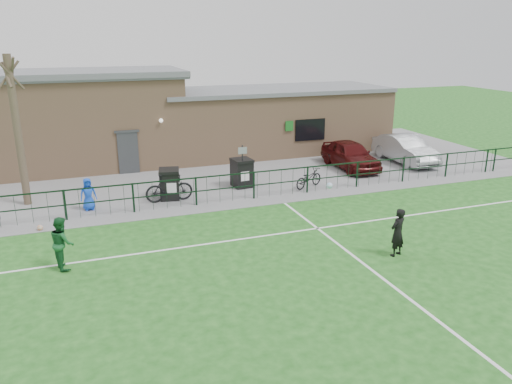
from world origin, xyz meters
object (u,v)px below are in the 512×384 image
object	(u,v)px
car_silver	(405,149)
bicycle_d	(169,188)
wheelie_bin_left	(170,185)
sign_post	(242,167)
bare_tree	(18,132)
spectator_child	(88,194)
outfield_player	(62,243)
bicycle_e	(309,178)
ball_ground	(40,228)
wheelie_bin_right	(242,174)
car_maroon	(350,155)

from	to	relation	value
car_silver	bicycle_d	size ratio (longest dim) A/B	2.26
wheelie_bin_left	sign_post	xyz separation A→B (m)	(3.36, 0.33, 0.40)
bare_tree	bicycle_d	distance (m)	6.27
spectator_child	outfield_player	size ratio (longest dim) A/B	0.81
wheelie_bin_left	bicycle_e	world-z (taller)	wheelie_bin_left
sign_post	car_silver	distance (m)	9.99
bicycle_d	ball_ground	bearing A→B (deg)	107.55
bare_tree	bicycle_e	distance (m)	12.29
car_silver	ball_ground	xyz separation A→B (m)	(-18.26, -3.91, -0.65)
bicycle_e	sign_post	bearing A→B (deg)	48.42
wheelie_bin_right	car_maroon	bearing A→B (deg)	5.03
wheelie_bin_left	car_maroon	world-z (taller)	car_maroon
bicycle_e	wheelie_bin_right	bearing A→B (deg)	42.50
car_silver	bicycle_e	distance (m)	7.41
wheelie_bin_right	spectator_child	size ratio (longest dim) A/B	0.93
wheelie_bin_right	outfield_player	bearing A→B (deg)	-147.13
wheelie_bin_left	outfield_player	bearing A→B (deg)	-116.47
bicycle_d	spectator_child	distance (m)	3.20
car_silver	outfield_player	world-z (taller)	outfield_player
bare_tree	wheelie_bin_right	bearing A→B (deg)	-4.13
spectator_child	ball_ground	bearing A→B (deg)	-144.80
sign_post	outfield_player	xyz separation A→B (m)	(-7.57, -5.78, -0.22)
wheelie_bin_right	car_maroon	distance (m)	6.46
sign_post	car_maroon	size ratio (longest dim) A/B	0.47
wheelie_bin_left	ball_ground	xyz separation A→B (m)	(-5.04, -1.99, -0.52)
bicycle_d	outfield_player	bearing A→B (deg)	140.43
bare_tree	car_maroon	bearing A→B (deg)	2.03
wheelie_bin_left	car_silver	distance (m)	13.36
wheelie_bin_right	ball_ground	xyz separation A→B (m)	(-8.47, -2.63, -0.52)
car_maroon	bicycle_e	bearing A→B (deg)	-144.37
sign_post	wheelie_bin_left	bearing A→B (deg)	-174.46
ball_ground	bicycle_e	bearing A→B (deg)	7.31
bicycle_d	ball_ground	distance (m)	5.24
bicycle_e	ball_ground	xyz separation A→B (m)	(-11.28, -1.45, -0.36)
bicycle_e	outfield_player	distance (m)	11.54
bicycle_e	outfield_player	xyz separation A→B (m)	(-10.44, -4.91, 0.34)
ball_ground	outfield_player	bearing A→B (deg)	-76.39
car_maroon	outfield_player	size ratio (longest dim) A/B	2.63
car_silver	wheelie_bin_left	bearing A→B (deg)	-169.96
car_maroon	ball_ground	world-z (taller)	car_maroon
sign_post	car_silver	bearing A→B (deg)	9.19
wheelie_bin_right	outfield_player	size ratio (longest dim) A/B	0.76
car_maroon	spectator_child	size ratio (longest dim) A/B	3.24
bicycle_e	ball_ground	bearing A→B (deg)	72.61
bare_tree	bicycle_d	world-z (taller)	bare_tree
bare_tree	bicycle_e	size ratio (longest dim) A/B	3.58
bicycle_d	spectator_child	bearing A→B (deg)	88.61
bare_tree	outfield_player	size ratio (longest dim) A/B	3.75
bare_tree	bicycle_d	xyz separation A→B (m)	(5.56, -1.66, -2.39)
outfield_player	ball_ground	world-z (taller)	outfield_player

